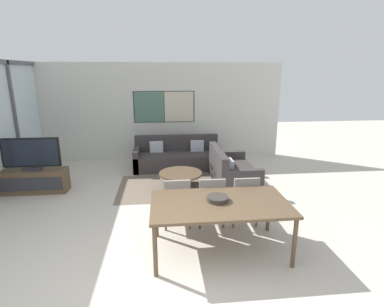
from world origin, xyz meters
TOP-DOWN VIEW (x-y plane):
  - ground_plane at (0.00, 0.00)m, footprint 24.00×24.00m
  - wall_back at (0.01, 5.94)m, footprint 7.49×0.09m
  - area_rug at (0.59, 3.50)m, footprint 2.80×1.72m
  - tv_console at (-2.57, 3.52)m, footprint 1.36×0.42m
  - television at (-2.57, 3.52)m, footprint 1.19×0.20m
  - sofa_main at (0.59, 4.95)m, footprint 2.30×0.90m
  - sofa_side at (1.74, 3.53)m, footprint 0.90×1.61m
  - coffee_table at (0.59, 3.50)m, footprint 0.97×0.97m
  - dining_table at (0.99, 0.94)m, footprint 1.95×1.10m
  - dining_chair_left at (0.42, 1.71)m, footprint 0.46×0.46m
  - dining_chair_centre at (0.99, 1.70)m, footprint 0.46×0.46m
  - dining_chair_right at (1.56, 1.69)m, footprint 0.46×0.46m
  - fruit_bowl at (0.96, 0.99)m, footprint 0.32×0.32m

SIDE VIEW (x-z plane):
  - ground_plane at x=0.00m, z-range 0.00..0.00m
  - area_rug at x=0.59m, z-range 0.00..0.01m
  - tv_console at x=-2.57m, z-range 0.00..0.51m
  - coffee_table at x=0.59m, z-range 0.09..0.43m
  - sofa_side at x=1.74m, z-range -0.15..0.70m
  - sofa_main at x=0.59m, z-range -0.15..0.70m
  - dining_chair_left at x=0.42m, z-range 0.06..0.93m
  - dining_chair_centre at x=0.99m, z-range 0.06..0.93m
  - dining_chair_right at x=1.56m, z-range 0.06..0.93m
  - dining_table at x=0.99m, z-range 0.32..1.09m
  - fruit_bowl at x=0.96m, z-range 0.77..0.84m
  - television at x=-2.57m, z-range 0.51..1.21m
  - wall_back at x=0.01m, z-range 0.01..2.81m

